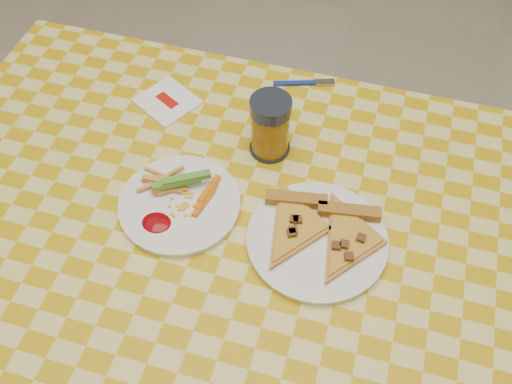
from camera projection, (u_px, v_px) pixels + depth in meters
The scene contains 9 objects.
ground at pixel (242, 371), 1.63m from camera, with size 8.00×8.00×0.00m, color beige.
table at pixel (235, 246), 1.09m from camera, with size 1.28×0.88×0.76m.
plate_left at pixel (180, 205), 1.05m from camera, with size 0.22×0.22×0.01m, color white.
plate_right at pixel (317, 241), 1.00m from camera, with size 0.24×0.24×0.01m, color white.
fries_veggies at pixel (177, 192), 1.04m from camera, with size 0.16×0.15×0.04m.
pizza_slices at pixel (321, 229), 1.00m from camera, with size 0.27×0.24×0.02m.
drink_glass at pixel (270, 127), 1.09m from camera, with size 0.08×0.08×0.13m.
napkin at pixel (167, 101), 1.22m from camera, with size 0.15×0.15×0.01m.
fork at pixel (305, 83), 1.25m from camera, with size 0.13×0.06×0.01m.
Camera 1 is at (0.20, -0.54, 1.61)m, focal length 40.00 mm.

